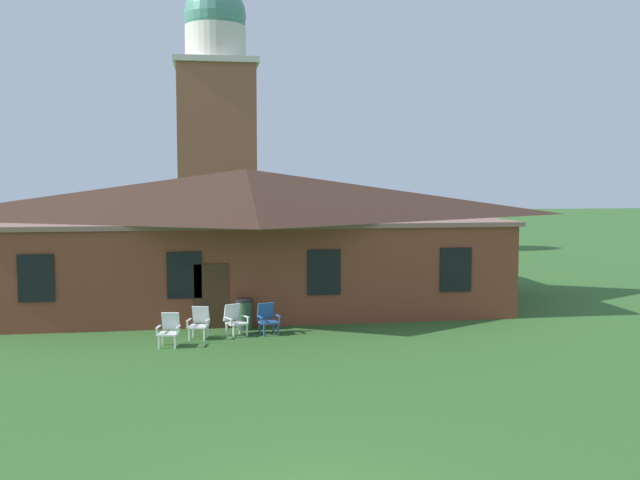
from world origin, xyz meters
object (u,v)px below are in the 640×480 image
object	(u,v)px
lawn_chair_middle	(267,318)
trash_bin	(244,314)
lawn_chair_left_end	(235,319)
lawn_chair_by_porch	(169,329)
lawn_chair_near_door	(199,322)

from	to	relation	value
lawn_chair_middle	trash_bin	xyz separation A→B (m)	(-0.68, 0.80, -0.00)
lawn_chair_left_end	lawn_chair_middle	bearing A→B (deg)	1.91
lawn_chair_by_porch	lawn_chair_near_door	size ratio (longest dim) A/B	1.00
lawn_chair_left_end	trash_bin	xyz separation A→B (m)	(0.33, 0.84, -0.00)
lawn_chair_near_door	lawn_chair_middle	xyz separation A→B (m)	(2.10, 0.30, 0.00)
lawn_chair_by_porch	lawn_chair_left_end	bearing A→B (deg)	31.22
lawn_chair_by_porch	lawn_chair_middle	bearing A→B (deg)	22.22
lawn_chair_middle	trash_bin	size ratio (longest dim) A/B	0.98
lawn_chair_by_porch	lawn_chair_left_end	distance (m)	2.26
trash_bin	lawn_chair_left_end	bearing A→B (deg)	-111.67
lawn_chair_by_porch	trash_bin	world-z (taller)	trash_bin
lawn_chair_by_porch	lawn_chair_middle	xyz separation A→B (m)	(2.95, 1.20, 0.00)
lawn_chair_near_door	lawn_chair_left_end	size ratio (longest dim) A/B	1.00
trash_bin	lawn_chair_middle	bearing A→B (deg)	-49.63
lawn_chair_by_porch	lawn_chair_near_door	distance (m)	1.24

